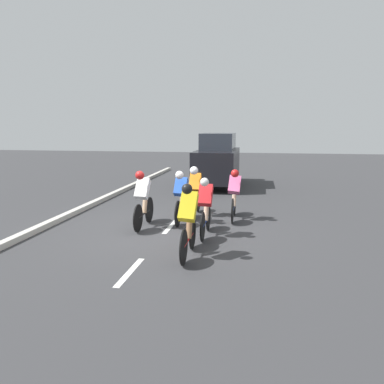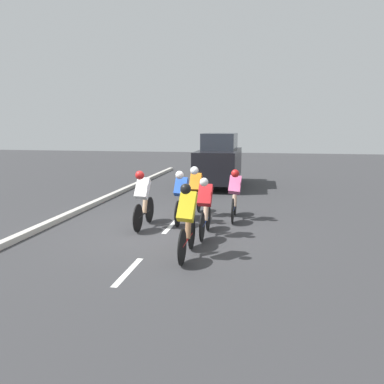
{
  "view_description": "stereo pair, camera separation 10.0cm",
  "coord_description": "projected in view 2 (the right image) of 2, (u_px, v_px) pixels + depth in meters",
  "views": [
    {
      "loc": [
        -2.24,
        9.04,
        2.6
      ],
      "look_at": [
        -0.58,
        -0.33,
        0.95
      ],
      "focal_mm": 35.0,
      "sensor_mm": 36.0,
      "label": 1
    },
    {
      "loc": [
        -2.34,
        9.02,
        2.6
      ],
      "look_at": [
        -0.58,
        -0.33,
        0.95
      ],
      "focal_mm": 35.0,
      "sensor_mm": 36.0,
      "label": 2
    }
  ],
  "objects": [
    {
      "name": "lane_stripe_mid",
      "position": [
        171.0,
        226.0,
        9.92
      ],
      "size": [
        0.12,
        1.4,
        0.01
      ],
      "primitive_type": "cube",
      "color": "white",
      "rests_on": "ground"
    },
    {
      "name": "ground_plane",
      "position": [
        167.0,
        230.0,
        9.6
      ],
      "size": [
        60.0,
        60.0,
        0.0
      ],
      "primitive_type": "plane",
      "color": "#38383A"
    },
    {
      "name": "cyclist_red",
      "position": [
        205.0,
        206.0,
        8.91
      ],
      "size": [
        0.33,
        1.66,
        1.46
      ],
      "color": "black",
      "rests_on": "ground"
    },
    {
      "name": "cyclist_white",
      "position": [
        143.0,
        198.0,
        9.68
      ],
      "size": [
        0.34,
        1.7,
        1.53
      ],
      "color": "black",
      "rests_on": "ground"
    },
    {
      "name": "cyclist_orange",
      "position": [
        196.0,
        189.0,
        10.94
      ],
      "size": [
        0.33,
        1.67,
        1.5
      ],
      "color": "black",
      "rests_on": "ground"
    },
    {
      "name": "cyclist_pink",
      "position": [
        235.0,
        193.0,
        10.5
      ],
      "size": [
        0.36,
        1.7,
        1.47
      ],
      "color": "black",
      "rests_on": "ground"
    },
    {
      "name": "support_car",
      "position": [
        219.0,
        160.0,
        16.57
      ],
      "size": [
        1.7,
        4.46,
        2.34
      ],
      "color": "black",
      "rests_on": "ground"
    },
    {
      "name": "cyclist_blue",
      "position": [
        181.0,
        196.0,
        10.16
      ],
      "size": [
        0.34,
        1.65,
        1.47
      ],
      "color": "black",
      "rests_on": "ground"
    },
    {
      "name": "lane_stripe_near",
      "position": [
        128.0,
        271.0,
        6.82
      ],
      "size": [
        0.12,
        1.4,
        0.01
      ],
      "primitive_type": "cube",
      "color": "white",
      "rests_on": "ground"
    },
    {
      "name": "cyclist_yellow",
      "position": [
        187.0,
        219.0,
        7.43
      ],
      "size": [
        0.36,
        1.67,
        1.55
      ],
      "color": "black",
      "rests_on": "ground"
    },
    {
      "name": "lane_stripe_far",
      "position": [
        193.0,
        203.0,
        13.02
      ],
      "size": [
        0.12,
        1.4,
        0.01
      ],
      "primitive_type": "cube",
      "color": "white",
      "rests_on": "ground"
    },
    {
      "name": "curb",
      "position": [
        60.0,
        219.0,
        10.49
      ],
      "size": [
        0.2,
        26.24,
        0.14
      ],
      "primitive_type": "cube",
      "color": "beige",
      "rests_on": "ground"
    }
  ]
}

